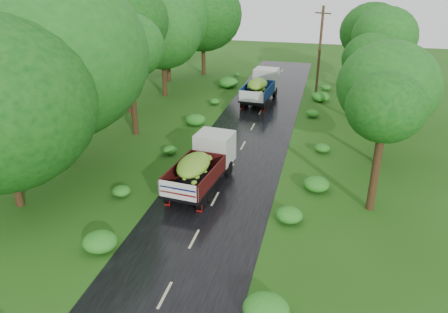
% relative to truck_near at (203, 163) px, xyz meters
% --- Properties ---
extents(ground, '(120.00, 120.00, 0.00)m').
position_rel_truck_near_xyz_m(ground, '(1.08, -9.41, -1.51)').
color(ground, '#1D460F').
rests_on(ground, ground).
extents(road, '(6.50, 80.00, 0.02)m').
position_rel_truck_near_xyz_m(road, '(1.08, -4.41, -1.50)').
color(road, black).
rests_on(road, ground).
extents(road_lines, '(0.12, 69.60, 0.00)m').
position_rel_truck_near_xyz_m(road_lines, '(1.08, -3.41, -1.49)').
color(road_lines, '#BFB78C').
rests_on(road_lines, road).
extents(truck_near, '(2.91, 6.55, 2.67)m').
position_rel_truck_near_xyz_m(truck_near, '(0.00, 0.00, 0.00)').
color(truck_near, black).
rests_on(truck_near, ground).
extents(truck_far, '(2.84, 6.64, 2.72)m').
position_rel_truck_near_xyz_m(truck_far, '(0.56, 17.65, 0.03)').
color(truck_far, black).
rests_on(truck_far, ground).
extents(utility_pole, '(1.45, 0.66, 8.65)m').
position_rel_truck_near_xyz_m(utility_pole, '(5.63, 19.47, 2.95)').
color(utility_pole, '#382616').
rests_on(utility_pole, ground).
extents(trees_left, '(7.21, 35.43, 9.63)m').
position_rel_truck_near_xyz_m(trees_left, '(-9.24, 10.87, 5.16)').
color(trees_left, black).
rests_on(trees_left, ground).
extents(trees_right, '(4.72, 29.27, 7.69)m').
position_rel_truck_near_xyz_m(trees_right, '(10.37, 14.38, 4.03)').
color(trees_right, black).
rests_on(trees_right, ground).
extents(shrubs, '(11.90, 44.00, 0.70)m').
position_rel_truck_near_xyz_m(shrubs, '(1.08, 4.59, -1.16)').
color(shrubs, '#246B19').
rests_on(shrubs, ground).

